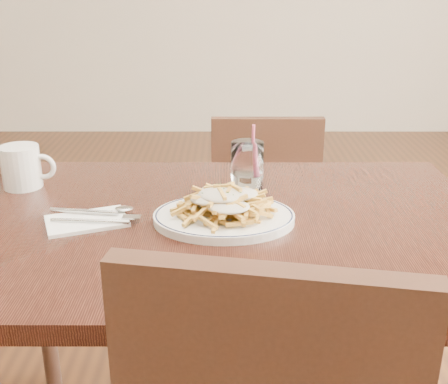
{
  "coord_description": "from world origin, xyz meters",
  "views": [
    {
      "loc": [
        0.01,
        -1.13,
        1.26
      ],
      "look_at": [
        0.01,
        -0.01,
        0.82
      ],
      "focal_mm": 45.0,
      "sensor_mm": 36.0,
      "label": 1
    }
  ],
  "objects_px": {
    "chair_far": "(263,205)",
    "loaded_fries": "(224,199)",
    "table": "(221,251)",
    "water_glass": "(247,171)",
    "fries_plate": "(224,217)",
    "coffee_mug": "(22,167)"
  },
  "relations": [
    {
      "from": "loaded_fries",
      "to": "coffee_mug",
      "type": "distance_m",
      "value": 0.55
    },
    {
      "from": "table",
      "to": "chair_far",
      "type": "xyz_separation_m",
      "value": [
        0.15,
        0.77,
        -0.21
      ]
    },
    {
      "from": "chair_far",
      "to": "loaded_fries",
      "type": "height_order",
      "value": "loaded_fries"
    },
    {
      "from": "fries_plate",
      "to": "loaded_fries",
      "type": "relative_size",
      "value": 1.59
    },
    {
      "from": "loaded_fries",
      "to": "fries_plate",
      "type": "bearing_deg",
      "value": 90.0
    },
    {
      "from": "chair_far",
      "to": "fries_plate",
      "type": "height_order",
      "value": "chair_far"
    },
    {
      "from": "chair_far",
      "to": "fries_plate",
      "type": "bearing_deg",
      "value": -100.43
    },
    {
      "from": "chair_far",
      "to": "water_glass",
      "type": "relative_size",
      "value": 4.64
    },
    {
      "from": "coffee_mug",
      "to": "table",
      "type": "bearing_deg",
      "value": -21.94
    },
    {
      "from": "water_glass",
      "to": "fries_plate",
      "type": "bearing_deg",
      "value": -107.77
    },
    {
      "from": "loaded_fries",
      "to": "coffee_mug",
      "type": "bearing_deg",
      "value": 157.04
    },
    {
      "from": "chair_far",
      "to": "fries_plate",
      "type": "distance_m",
      "value": 0.85
    },
    {
      "from": "loaded_fries",
      "to": "coffee_mug",
      "type": "height_order",
      "value": "coffee_mug"
    },
    {
      "from": "loaded_fries",
      "to": "coffee_mug",
      "type": "xyz_separation_m",
      "value": [
        -0.51,
        0.21,
        0.0
      ]
    },
    {
      "from": "fries_plate",
      "to": "coffee_mug",
      "type": "xyz_separation_m",
      "value": [
        -0.51,
        0.21,
        0.04
      ]
    },
    {
      "from": "table",
      "to": "chair_far",
      "type": "bearing_deg",
      "value": 78.93
    },
    {
      "from": "coffee_mug",
      "to": "water_glass",
      "type": "bearing_deg",
      "value": -3.91
    },
    {
      "from": "table",
      "to": "coffee_mug",
      "type": "bearing_deg",
      "value": 158.06
    },
    {
      "from": "coffee_mug",
      "to": "chair_far",
      "type": "bearing_deg",
      "value": 41.11
    },
    {
      "from": "chair_far",
      "to": "water_glass",
      "type": "bearing_deg",
      "value": -98.21
    },
    {
      "from": "water_glass",
      "to": "coffee_mug",
      "type": "bearing_deg",
      "value": 176.09
    },
    {
      "from": "fries_plate",
      "to": "water_glass",
      "type": "bearing_deg",
      "value": 72.23
    }
  ]
}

